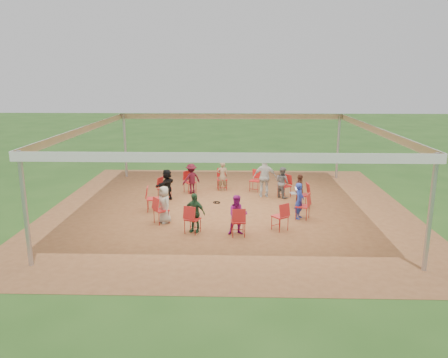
{
  "coord_description": "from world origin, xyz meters",
  "views": [
    {
      "loc": [
        0.27,
        -15.26,
        4.8
      ],
      "look_at": [
        -0.18,
        0.3,
        1.05
      ],
      "focal_mm": 35.0,
      "sensor_mm": 36.0,
      "label": 1
    }
  ],
  "objects_px": {
    "chair_5": "(165,189)",
    "person_seated_8": "(299,201)",
    "chair_3": "(222,179)",
    "standing_person": "(265,177)",
    "chair_2": "(255,181)",
    "laptop": "(295,192)",
    "person_seated_5": "(164,204)",
    "chair_9": "(238,222)",
    "person_seated_1": "(282,182)",
    "chair_10": "(280,217)",
    "person_seated_3": "(191,179)",
    "chair_0": "(303,195)",
    "chair_7": "(161,210)",
    "person_seated_4": "(167,185)",
    "chair_1": "(284,186)",
    "chair_11": "(303,206)",
    "cable_coil": "(217,202)",
    "person_seated_6": "(194,213)",
    "person_seated_7": "(238,215)",
    "chair_4": "(190,182)",
    "chair_6": "(153,199)",
    "chair_8": "(193,219)",
    "person_seated_2": "(222,176)",
    "person_seated_0": "(300,191)"
  },
  "relations": [
    {
      "from": "chair_10",
      "to": "person_seated_3",
      "type": "relative_size",
      "value": 0.73
    },
    {
      "from": "person_seated_5",
      "to": "chair_1",
      "type": "bearing_deg",
      "value": 90.0
    },
    {
      "from": "chair_1",
      "to": "chair_10",
      "type": "relative_size",
      "value": 1.0
    },
    {
      "from": "chair_2",
      "to": "laptop",
      "type": "height_order",
      "value": "chair_2"
    },
    {
      "from": "chair_3",
      "to": "person_seated_0",
      "type": "relative_size",
      "value": 0.73
    },
    {
      "from": "chair_5",
      "to": "person_seated_8",
      "type": "relative_size",
      "value": 0.73
    },
    {
      "from": "chair_3",
      "to": "standing_person",
      "type": "xyz_separation_m",
      "value": [
        1.73,
        -1.06,
        0.35
      ]
    },
    {
      "from": "chair_7",
      "to": "chair_0",
      "type": "bearing_deg",
      "value": 75.0
    },
    {
      "from": "standing_person",
      "to": "laptop",
      "type": "bearing_deg",
      "value": 126.19
    },
    {
      "from": "chair_6",
      "to": "chair_10",
      "type": "height_order",
      "value": "same"
    },
    {
      "from": "chair_3",
      "to": "chair_9",
      "type": "relative_size",
      "value": 1.0
    },
    {
      "from": "person_seated_2",
      "to": "chair_11",
      "type": "bearing_deg",
      "value": 120.74
    },
    {
      "from": "chair_7",
      "to": "standing_person",
      "type": "bearing_deg",
      "value": 95.68
    },
    {
      "from": "chair_2",
      "to": "chair_3",
      "type": "distance_m",
      "value": 1.42
    },
    {
      "from": "chair_7",
      "to": "laptop",
      "type": "xyz_separation_m",
      "value": [
        4.63,
        1.95,
        0.14
      ]
    },
    {
      "from": "chair_11",
      "to": "standing_person",
      "type": "xyz_separation_m",
      "value": [
        -1.12,
        2.73,
        0.35
      ]
    },
    {
      "from": "chair_2",
      "to": "person_seated_4",
      "type": "height_order",
      "value": "person_seated_4"
    },
    {
      "from": "chair_3",
      "to": "person_seated_3",
      "type": "height_order",
      "value": "person_seated_3"
    },
    {
      "from": "chair_6",
      "to": "chair_3",
      "type": "bearing_deg",
      "value": 135.0
    },
    {
      "from": "person_seated_2",
      "to": "laptop",
      "type": "height_order",
      "value": "person_seated_2"
    },
    {
      "from": "chair_0",
      "to": "chair_7",
      "type": "relative_size",
      "value": 1.0
    },
    {
      "from": "chair_7",
      "to": "person_seated_4",
      "type": "distance_m",
      "value": 2.69
    },
    {
      "from": "chair_10",
      "to": "chair_11",
      "type": "xyz_separation_m",
      "value": [
        0.87,
        1.12,
        0.0
      ]
    },
    {
      "from": "chair_9",
      "to": "person_seated_3",
      "type": "relative_size",
      "value": 0.73
    },
    {
      "from": "chair_9",
      "to": "person_seated_1",
      "type": "relative_size",
      "value": 0.73
    },
    {
      "from": "chair_11",
      "to": "chair_9",
      "type": "bearing_deg",
      "value": 150.0
    },
    {
      "from": "chair_6",
      "to": "person_seated_6",
      "type": "bearing_deg",
      "value": 32.22
    },
    {
      "from": "chair_4",
      "to": "chair_11",
      "type": "height_order",
      "value": "same"
    },
    {
      "from": "person_seated_5",
      "to": "cable_coil",
      "type": "relative_size",
      "value": 3.48
    },
    {
      "from": "chair_3",
      "to": "chair_8",
      "type": "distance_m",
      "value": 5.29
    },
    {
      "from": "person_seated_6",
      "to": "person_seated_7",
      "type": "xyz_separation_m",
      "value": [
        1.34,
        -0.19,
        0.0
      ]
    },
    {
      "from": "person_seated_1",
      "to": "chair_3",
      "type": "bearing_deg",
      "value": 27.78
    },
    {
      "from": "person_seated_4",
      "to": "laptop",
      "type": "xyz_separation_m",
      "value": [
        4.85,
        -0.72,
        -0.03
      ]
    },
    {
      "from": "chair_1",
      "to": "person_seated_8",
      "type": "relative_size",
      "value": 0.73
    },
    {
      "from": "standing_person",
      "to": "laptop",
      "type": "distance_m",
      "value": 1.73
    },
    {
      "from": "chair_11",
      "to": "person_seated_5",
      "type": "bearing_deg",
      "value": 119.26
    },
    {
      "from": "chair_9",
      "to": "person_seated_1",
      "type": "distance_m",
      "value": 4.65
    },
    {
      "from": "chair_7",
      "to": "chair_10",
      "type": "distance_m",
      "value": 3.87
    },
    {
      "from": "chair_1",
      "to": "person_seated_6",
      "type": "relative_size",
      "value": 0.73
    },
    {
      "from": "person_seated_4",
      "to": "laptop",
      "type": "height_order",
      "value": "person_seated_4"
    },
    {
      "from": "chair_2",
      "to": "chair_7",
      "type": "xyz_separation_m",
      "value": [
        -3.26,
        -4.17,
        0.0
      ]
    },
    {
      "from": "person_seated_4",
      "to": "person_seated_6",
      "type": "bearing_deg",
      "value": 45.0
    },
    {
      "from": "person_seated_5",
      "to": "chair_5",
      "type": "bearing_deg",
      "value": 152.22
    },
    {
      "from": "chair_0",
      "to": "cable_coil",
      "type": "height_order",
      "value": "chair_0"
    },
    {
      "from": "chair_0",
      "to": "chair_2",
      "type": "xyz_separation_m",
      "value": [
        -1.65,
        2.19,
        0.0
      ]
    },
    {
      "from": "person_seated_8",
      "to": "laptop",
      "type": "xyz_separation_m",
      "value": [
        0.03,
        1.32,
        -0.03
      ]
    },
    {
      "from": "chair_1",
      "to": "cable_coil",
      "type": "relative_size",
      "value": 2.53
    },
    {
      "from": "chair_5",
      "to": "chair_9",
      "type": "distance_m",
      "value": 4.75
    },
    {
      "from": "person_seated_3",
      "to": "person_seated_7",
      "type": "bearing_deg",
      "value": 75.0
    },
    {
      "from": "person_seated_7",
      "to": "standing_person",
      "type": "xyz_separation_m",
      "value": [
        1.08,
        4.26,
        0.17
      ]
    }
  ]
}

